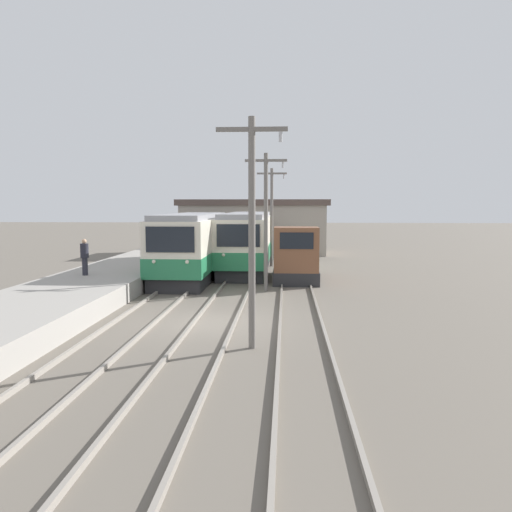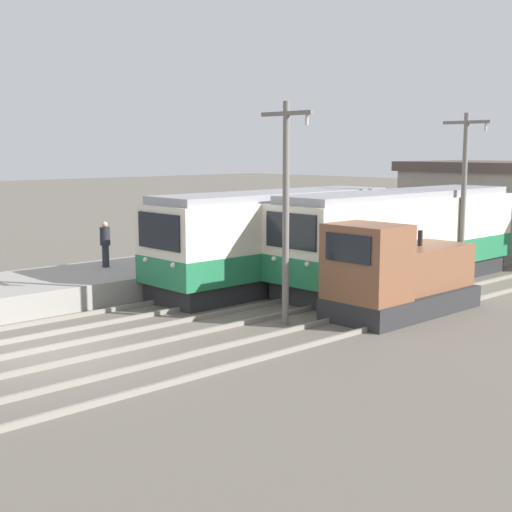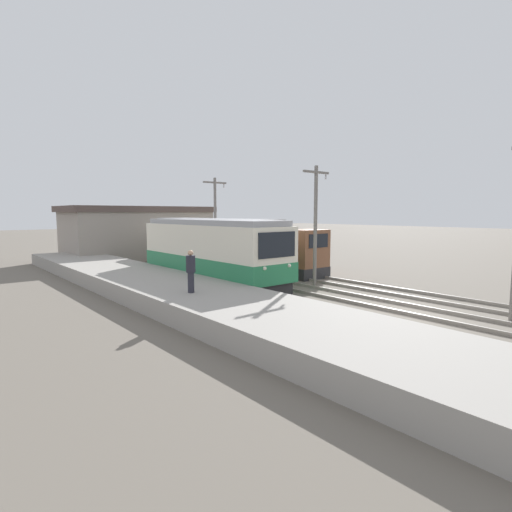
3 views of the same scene
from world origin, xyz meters
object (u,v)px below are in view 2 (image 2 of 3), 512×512
at_px(catenary_mast_mid, 286,205).
at_px(person_on_platform, 105,242).
at_px(commuter_train_center, 400,241).
at_px(shunting_locomotive, 397,277).
at_px(commuter_train_left, 276,243).
at_px(catenary_mast_far, 464,191).

bearing_deg(catenary_mast_mid, person_on_platform, -173.51).
relative_size(commuter_train_center, shunting_locomotive, 2.20).
bearing_deg(shunting_locomotive, commuter_train_left, 176.90).
distance_m(commuter_train_center, person_on_platform, 11.25).
bearing_deg(commuter_train_center, catenary_mast_mid, -79.07).
height_order(commuter_train_left, catenary_mast_mid, catenary_mast_mid).
bearing_deg(catenary_mast_far, person_on_platform, -128.48).
bearing_deg(shunting_locomotive, commuter_train_center, 124.93).
height_order(commuter_train_left, catenary_mast_far, catenary_mast_far).
relative_size(commuter_train_left, catenary_mast_far, 1.64).
bearing_deg(catenary_mast_mid, catenary_mast_far, 90.00).
bearing_deg(shunting_locomotive, person_on_platform, -155.89).
distance_m(commuter_train_center, catenary_mast_mid, 8.18).
bearing_deg(shunting_locomotive, catenary_mast_mid, -112.98).
distance_m(commuter_train_left, shunting_locomotive, 5.83).
height_order(commuter_train_center, shunting_locomotive, commuter_train_center).
xyz_separation_m(commuter_train_left, catenary_mast_far, (4.31, 5.94, 1.91)).
bearing_deg(catenary_mast_mid, shunting_locomotive, 67.02).
bearing_deg(commuter_train_left, catenary_mast_far, 54.06).
distance_m(commuter_train_left, commuter_train_center, 4.87).
bearing_deg(catenary_mast_far, commuter_train_center, -127.56).
xyz_separation_m(commuter_train_left, commuter_train_center, (2.80, 3.98, -0.00)).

